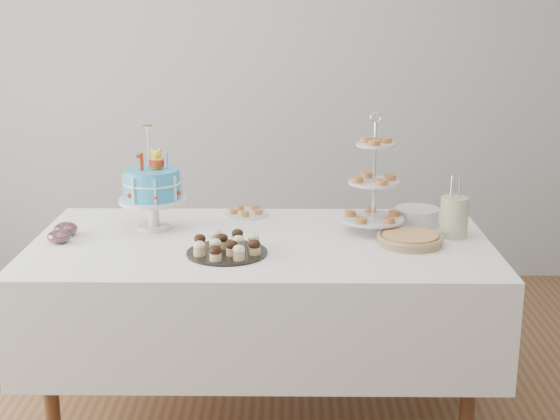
{
  "coord_description": "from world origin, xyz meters",
  "views": [
    {
      "loc": [
        0.11,
        -2.83,
        1.75
      ],
      "look_at": [
        0.08,
        0.3,
        0.9
      ],
      "focal_mm": 50.0,
      "sensor_mm": 36.0,
      "label": 1
    }
  ],
  "objects_px": {
    "pie": "(410,239)",
    "jam_bowl_b": "(66,229)",
    "cupcake_tray": "(227,245)",
    "tiered_stand": "(374,183)",
    "jam_bowl_a": "(59,237)",
    "plate_stack": "(417,217)",
    "birthday_cake": "(153,202)",
    "utensil_pitcher": "(454,215)",
    "pastry_plate": "(246,212)",
    "table": "(262,291)"
  },
  "relations": [
    {
      "from": "pie",
      "to": "jam_bowl_b",
      "type": "height_order",
      "value": "jam_bowl_b"
    },
    {
      "from": "cupcake_tray",
      "to": "jam_bowl_b",
      "type": "distance_m",
      "value": 0.75
    },
    {
      "from": "tiered_stand",
      "to": "jam_bowl_a",
      "type": "relative_size",
      "value": 5.39
    },
    {
      "from": "cupcake_tray",
      "to": "plate_stack",
      "type": "bearing_deg",
      "value": 27.12
    },
    {
      "from": "plate_stack",
      "to": "jam_bowl_b",
      "type": "xyz_separation_m",
      "value": [
        -1.53,
        -0.18,
        -0.01
      ]
    },
    {
      "from": "birthday_cake",
      "to": "jam_bowl_b",
      "type": "xyz_separation_m",
      "value": [
        -0.36,
        -0.1,
        -0.1
      ]
    },
    {
      "from": "plate_stack",
      "to": "jam_bowl_a",
      "type": "xyz_separation_m",
      "value": [
        -1.53,
        -0.28,
        -0.01
      ]
    },
    {
      "from": "jam_bowl_a",
      "to": "pie",
      "type": "bearing_deg",
      "value": -0.19
    },
    {
      "from": "utensil_pitcher",
      "to": "jam_bowl_b",
      "type": "bearing_deg",
      "value": 163.69
    },
    {
      "from": "plate_stack",
      "to": "pastry_plate",
      "type": "relative_size",
      "value": 0.94
    },
    {
      "from": "table",
      "to": "plate_stack",
      "type": "height_order",
      "value": "plate_stack"
    },
    {
      "from": "jam_bowl_a",
      "to": "utensil_pitcher",
      "type": "relative_size",
      "value": 0.37
    },
    {
      "from": "pie",
      "to": "jam_bowl_a",
      "type": "xyz_separation_m",
      "value": [
        -1.46,
        0.0,
        0.0
      ]
    },
    {
      "from": "plate_stack",
      "to": "birthday_cake",
      "type": "bearing_deg",
      "value": -176.21
    },
    {
      "from": "table",
      "to": "pie",
      "type": "height_order",
      "value": "pie"
    },
    {
      "from": "tiered_stand",
      "to": "plate_stack",
      "type": "height_order",
      "value": "tiered_stand"
    },
    {
      "from": "pie",
      "to": "table",
      "type": "bearing_deg",
      "value": 175.41
    },
    {
      "from": "jam_bowl_b",
      "to": "tiered_stand",
      "type": "bearing_deg",
      "value": 3.19
    },
    {
      "from": "pie",
      "to": "tiered_stand",
      "type": "xyz_separation_m",
      "value": [
        -0.14,
        0.18,
        0.19
      ]
    },
    {
      "from": "tiered_stand",
      "to": "plate_stack",
      "type": "xyz_separation_m",
      "value": [
        0.21,
        0.11,
        -0.18
      ]
    },
    {
      "from": "table",
      "to": "jam_bowl_b",
      "type": "xyz_separation_m",
      "value": [
        -0.84,
        0.06,
        0.26
      ]
    },
    {
      "from": "tiered_stand",
      "to": "table",
      "type": "bearing_deg",
      "value": -164.75
    },
    {
      "from": "tiered_stand",
      "to": "utensil_pitcher",
      "type": "xyz_separation_m",
      "value": [
        0.34,
        -0.07,
        -0.12
      ]
    },
    {
      "from": "table",
      "to": "jam_bowl_b",
      "type": "height_order",
      "value": "jam_bowl_b"
    },
    {
      "from": "plate_stack",
      "to": "tiered_stand",
      "type": "bearing_deg",
      "value": -153.05
    },
    {
      "from": "tiered_stand",
      "to": "jam_bowl_b",
      "type": "bearing_deg",
      "value": -176.81
    },
    {
      "from": "birthday_cake",
      "to": "tiered_stand",
      "type": "bearing_deg",
      "value": -15.99
    },
    {
      "from": "plate_stack",
      "to": "pastry_plate",
      "type": "xyz_separation_m",
      "value": [
        -0.77,
        0.16,
        -0.02
      ]
    },
    {
      "from": "utensil_pitcher",
      "to": "pastry_plate",
      "type": "bearing_deg",
      "value": 143.07
    },
    {
      "from": "pastry_plate",
      "to": "jam_bowl_a",
      "type": "bearing_deg",
      "value": -149.55
    },
    {
      "from": "pastry_plate",
      "to": "jam_bowl_b",
      "type": "xyz_separation_m",
      "value": [
        -0.76,
        -0.34,
        0.01
      ]
    },
    {
      "from": "plate_stack",
      "to": "pastry_plate",
      "type": "bearing_deg",
      "value": 168.17
    },
    {
      "from": "jam_bowl_b",
      "to": "pie",
      "type": "bearing_deg",
      "value": -4.22
    },
    {
      "from": "birthday_cake",
      "to": "pastry_plate",
      "type": "distance_m",
      "value": 0.47
    },
    {
      "from": "table",
      "to": "pastry_plate",
      "type": "distance_m",
      "value": 0.47
    },
    {
      "from": "table",
      "to": "pie",
      "type": "xyz_separation_m",
      "value": [
        0.62,
        -0.05,
        0.25
      ]
    },
    {
      "from": "cupcake_tray",
      "to": "pastry_plate",
      "type": "bearing_deg",
      "value": 85.42
    },
    {
      "from": "utensil_pitcher",
      "to": "birthday_cake",
      "type": "bearing_deg",
      "value": 159.23
    },
    {
      "from": "pie",
      "to": "utensil_pitcher",
      "type": "height_order",
      "value": "utensil_pitcher"
    },
    {
      "from": "pie",
      "to": "pastry_plate",
      "type": "xyz_separation_m",
      "value": [
        -0.7,
        0.45,
        -0.01
      ]
    },
    {
      "from": "birthday_cake",
      "to": "jam_bowl_a",
      "type": "xyz_separation_m",
      "value": [
        -0.36,
        -0.21,
        -0.1
      ]
    },
    {
      "from": "table",
      "to": "jam_bowl_a",
      "type": "bearing_deg",
      "value": -176.94
    },
    {
      "from": "pie",
      "to": "jam_bowl_b",
      "type": "distance_m",
      "value": 1.46
    },
    {
      "from": "cupcake_tray",
      "to": "utensil_pitcher",
      "type": "xyz_separation_m",
      "value": [
        0.95,
        0.25,
        0.06
      ]
    },
    {
      "from": "plate_stack",
      "to": "table",
      "type": "bearing_deg",
      "value": -161.02
    },
    {
      "from": "cupcake_tray",
      "to": "pie",
      "type": "height_order",
      "value": "cupcake_tray"
    },
    {
      "from": "tiered_stand",
      "to": "utensil_pitcher",
      "type": "relative_size",
      "value": 1.98
    },
    {
      "from": "birthday_cake",
      "to": "pie",
      "type": "xyz_separation_m",
      "value": [
        1.1,
        -0.21,
        -0.1
      ]
    },
    {
      "from": "cupcake_tray",
      "to": "jam_bowl_a",
      "type": "height_order",
      "value": "cupcake_tray"
    },
    {
      "from": "cupcake_tray",
      "to": "utensil_pitcher",
      "type": "height_order",
      "value": "utensil_pitcher"
    }
  ]
}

